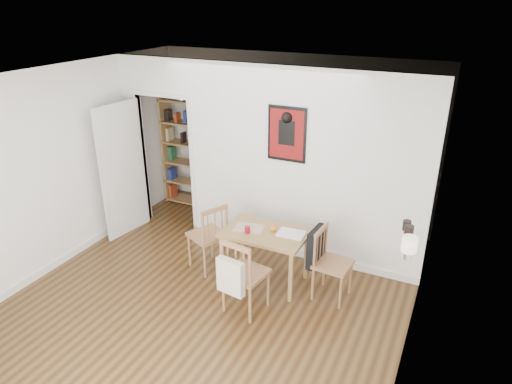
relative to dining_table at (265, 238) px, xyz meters
The scene contains 15 objects.
ground 0.97m from the dining_table, 125.15° to the right, with size 5.20×5.20×0.00m, color #55391B.
room_shell 1.05m from the dining_table, 114.40° to the left, with size 5.20×5.20×5.20m.
dining_table is the anchor object (origin of this frame).
chair_left 0.82m from the dining_table, behind, with size 0.63×0.63×0.95m.
chair_right 0.87m from the dining_table, ahead, with size 0.54×0.48×0.90m.
chair_front 0.65m from the dining_table, 86.15° to the right, with size 0.55×0.60×0.96m.
bookshelf 2.76m from the dining_table, 143.94° to the left, with size 0.78×0.31×1.84m.
fireplace 1.77m from the dining_table, 11.84° to the right, with size 0.45×1.25×1.16m.
red_glass 0.25m from the dining_table, 146.60° to the right, with size 0.07×0.07×0.09m, color maroon.
orange_fruit 0.16m from the dining_table, 28.58° to the left, with size 0.08×0.08×0.08m, color orange.
placemat 0.24m from the dining_table, behind, with size 0.36×0.27×0.00m, color #C1B29F.
notebook 0.34m from the dining_table, 13.51° to the left, with size 0.33×0.24×0.02m, color silver.
mantel_lamp 1.99m from the dining_table, 21.42° to the right, with size 0.14×0.14×0.22m.
ceramic_jar_a 1.80m from the dining_table, ahead, with size 0.10×0.10×0.11m, color black.
ceramic_jar_b 1.75m from the dining_table, ahead, with size 0.08×0.08×0.11m, color black.
Camera 1 is at (2.45, -3.90, 3.39)m, focal length 32.00 mm.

